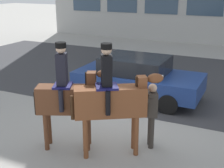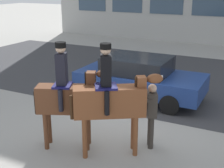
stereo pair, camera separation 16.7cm
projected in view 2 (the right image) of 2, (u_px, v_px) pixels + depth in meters
ground_plane at (121, 121)px, 8.91m from camera, size 80.00×80.00×0.00m
road_surface at (170, 77)px, 12.94m from camera, size 22.28×8.50×0.01m
mounted_horse_lead at (67, 96)px, 7.14m from camera, size 1.64×0.96×2.53m
mounted_horse_companion at (111, 99)px, 6.83m from camera, size 1.83×1.31×2.57m
pedestrian_bystander at (151, 111)px, 7.22m from camera, size 0.76×0.72×1.58m
street_car_near_lane at (140, 77)px, 10.45m from camera, size 4.21×1.97×1.43m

